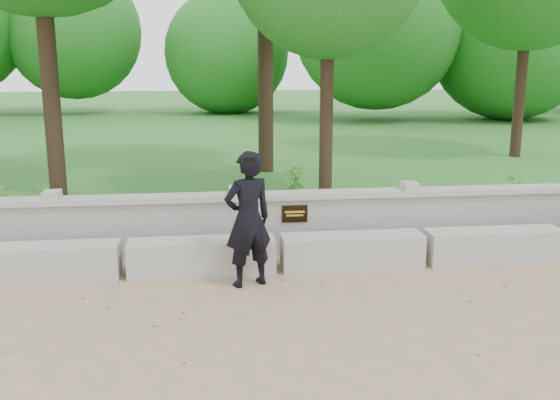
% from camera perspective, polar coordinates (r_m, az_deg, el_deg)
% --- Properties ---
extents(ground, '(80.00, 80.00, 0.00)m').
position_cam_1_polar(ground, '(6.59, 1.81, -11.77)').
color(ground, tan).
rests_on(ground, ground).
extents(lawn, '(40.00, 22.00, 0.25)m').
position_cam_1_polar(lawn, '(20.12, -4.22, 5.25)').
color(lawn, '#245A20').
rests_on(lawn, ground).
extents(concrete_bench, '(11.90, 0.45, 0.45)m').
position_cam_1_polar(concrete_bench, '(8.27, -0.17, -4.92)').
color(concrete_bench, '#B4B2AA').
rests_on(concrete_bench, ground).
extents(parapet_wall, '(12.50, 0.35, 0.90)m').
position_cam_1_polar(parapet_wall, '(8.87, -0.70, -2.09)').
color(parapet_wall, '#A9A7A0').
rests_on(parapet_wall, ground).
extents(man_main, '(0.72, 0.67, 1.68)m').
position_cam_1_polar(man_main, '(7.57, -2.95, -1.78)').
color(man_main, black).
rests_on(man_main, ground).
extents(shrub_a, '(0.37, 0.39, 0.62)m').
position_cam_1_polar(shrub_a, '(10.78, -24.25, -0.04)').
color(shrub_a, '#3D7D2A').
rests_on(shrub_a, lawn).
extents(shrub_b, '(0.38, 0.40, 0.57)m').
position_cam_1_polar(shrub_b, '(11.35, 1.41, 1.56)').
color(shrub_b, '#3D7D2A').
rests_on(shrub_b, lawn).
extents(shrub_c, '(0.61, 0.59, 0.53)m').
position_cam_1_polar(shrub_c, '(11.33, 21.01, 0.58)').
color(shrub_c, '#3D7D2A').
rests_on(shrub_c, lawn).
extents(shrub_d, '(0.48, 0.48, 0.65)m').
position_cam_1_polar(shrub_d, '(10.95, 1.30, 1.35)').
color(shrub_d, '#3D7D2A').
rests_on(shrub_d, lawn).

